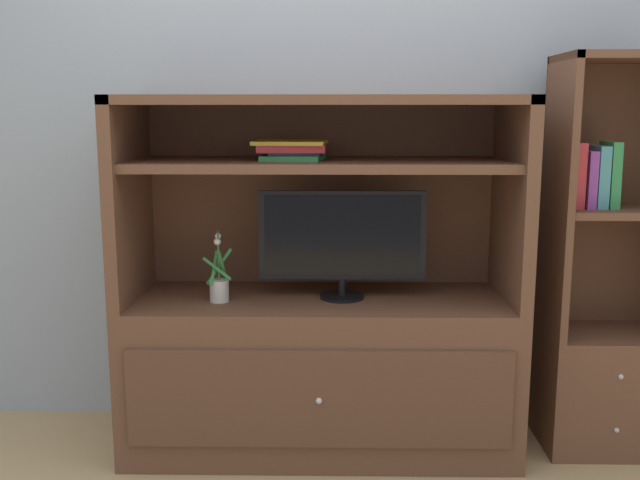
# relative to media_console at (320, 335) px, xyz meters

# --- Properties ---
(painted_rear_wall) EXTENTS (6.00, 0.10, 2.80)m
(painted_rear_wall) POSITION_rel_media_console_xyz_m (0.00, 0.34, 0.92)
(painted_rear_wall) COLOR #9EA8B2
(painted_rear_wall) RESTS_ON ground_plane
(media_console) EXTENTS (1.60, 0.62, 1.46)m
(media_console) POSITION_rel_media_console_xyz_m (0.00, 0.00, 0.00)
(media_console) COLOR brown
(media_console) RESTS_ON ground_plane
(tv_monitor) EXTENTS (0.68, 0.18, 0.44)m
(tv_monitor) POSITION_rel_media_console_xyz_m (0.09, -0.01, 0.41)
(tv_monitor) COLOR black
(tv_monitor) RESTS_ON media_console
(potted_plant) EXTENTS (0.12, 0.10, 0.29)m
(potted_plant) POSITION_rel_media_console_xyz_m (-0.41, -0.08, 0.23)
(potted_plant) COLOR beige
(potted_plant) RESTS_ON media_console
(magazine_stack) EXTENTS (0.30, 0.32, 0.08)m
(magazine_stack) POSITION_rel_media_console_xyz_m (-0.11, -0.00, 0.77)
(magazine_stack) COLOR #338C4C
(magazine_stack) RESTS_ON media_console
(bookshelf_tall) EXTENTS (0.49, 0.38, 1.62)m
(bookshelf_tall) POSITION_rel_media_console_xyz_m (1.18, 0.01, 0.06)
(bookshelf_tall) COLOR brown
(bookshelf_tall) RESTS_ON ground_plane
(upright_book_row) EXTENTS (0.18, 0.17, 0.26)m
(upright_book_row) POSITION_rel_media_console_xyz_m (1.09, -0.01, 0.67)
(upright_book_row) COLOR red
(upright_book_row) RESTS_ON bookshelf_tall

